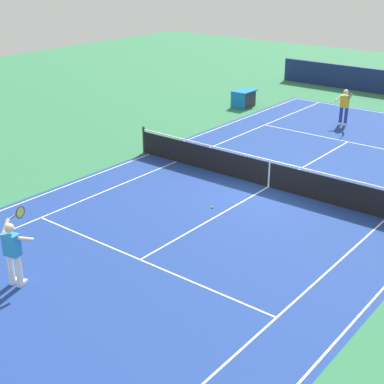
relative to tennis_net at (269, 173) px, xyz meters
The scene contains 8 objects.
ground_plane 0.49m from the tennis_net, ahead, with size 60.00×60.00×0.00m, color #2D7247.
court_slab 0.49m from the tennis_net, ahead, with size 24.20×11.40×0.00m, color navy.
court_line_markings 0.49m from the tennis_net, ahead, with size 23.85×11.05×0.01m.
tennis_net is the anchor object (origin of this frame).
tennis_player_near 9.24m from the tennis_net, ahead, with size 0.99×0.86×1.70m.
tennis_player_far 8.80m from the tennis_net, behind, with size 1.02×0.83×1.70m.
tennis_ball 2.69m from the tennis_net, 10.09° to the right, with size 0.07×0.07×0.07m, color #CCE01E.
equipment_cart_tarped 10.98m from the tennis_net, 141.86° to the right, with size 1.25×0.84×0.85m.
Camera 1 is at (15.74, 9.16, 7.42)m, focal length 53.28 mm.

